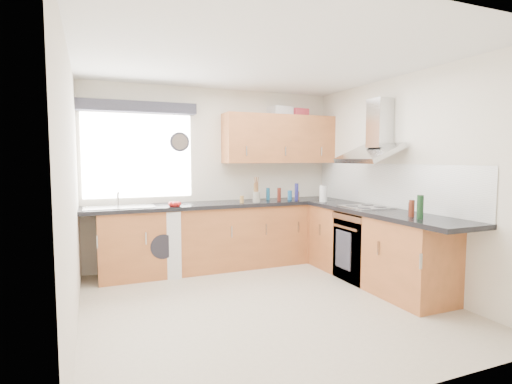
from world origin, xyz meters
name	(u,v)px	position (x,y,z in m)	size (l,w,h in m)	color
ground_plane	(265,304)	(0.00, 0.00, 0.00)	(3.60, 3.60, 0.00)	beige
ceiling	(265,59)	(0.00, 0.00, 2.50)	(3.60, 3.60, 0.02)	white
wall_back	(215,177)	(0.00, 1.80, 1.25)	(3.60, 0.02, 2.50)	silver
wall_front	(385,203)	(0.00, -1.80, 1.25)	(3.60, 0.02, 2.50)	silver
wall_left	(71,190)	(-1.80, 0.00, 1.25)	(0.02, 3.60, 2.50)	silver
wall_right	(403,181)	(1.80, 0.00, 1.25)	(0.02, 3.60, 2.50)	silver
window	(139,156)	(-1.05, 1.79, 1.55)	(1.40, 0.02, 1.10)	silver
window_blind	(138,107)	(-1.05, 1.70, 2.18)	(1.50, 0.18, 0.14)	#282730
splashback	(385,185)	(1.79, 0.30, 1.18)	(0.01, 3.00, 0.54)	white
base_cab_back	(214,238)	(-0.10, 1.51, 0.43)	(3.00, 0.58, 0.86)	#97532A
base_cab_corner	(315,230)	(1.50, 1.50, 0.43)	(0.60, 0.60, 0.86)	#97532A
base_cab_right	(374,248)	(1.51, 0.15, 0.43)	(0.58, 2.10, 0.86)	#97532A
worktop_back	(221,204)	(0.00, 1.50, 0.89)	(3.60, 0.62, 0.05)	black
worktop_right	(382,212)	(1.50, 0.00, 0.89)	(0.62, 2.42, 0.05)	black
sink	(119,204)	(-1.33, 1.50, 0.95)	(0.84, 0.46, 0.10)	#ADAEAF
oven	(365,246)	(1.50, 0.30, 0.42)	(0.56, 0.58, 0.85)	black
hob_plate	(366,207)	(1.50, 0.30, 0.92)	(0.52, 0.52, 0.01)	#ADAEAF
extractor_hood	(374,138)	(1.60, 0.30, 1.77)	(0.52, 0.78, 0.66)	#ADAEAF
upper_cabinets	(280,139)	(0.95, 1.62, 1.80)	(1.70, 0.35, 0.70)	#97532A
washing_machine	(159,242)	(-0.84, 1.52, 0.43)	(0.58, 0.56, 0.85)	silver
wall_clock	(180,142)	(-0.50, 1.76, 1.74)	(0.27, 0.27, 0.04)	#282730
casserole	(280,111)	(1.00, 1.72, 2.22)	(0.33, 0.24, 0.14)	silver
storage_box	(298,113)	(1.31, 1.72, 2.21)	(0.25, 0.21, 0.12)	#C13445
utensil_pot	(256,197)	(0.46, 1.35, 0.98)	(0.10, 0.10, 0.14)	gray
kitchen_roll	(323,194)	(1.35, 1.05, 1.02)	(0.10, 0.10, 0.23)	silver
tomato_cluster	(175,204)	(-0.68, 1.30, 0.94)	(0.14, 0.14, 0.06)	#AB1311
jar_0	(290,195)	(1.03, 1.45, 0.98)	(0.06, 0.06, 0.14)	#1B5385
jar_1	(297,192)	(1.10, 1.38, 1.03)	(0.05, 0.05, 0.25)	navy
jar_2	(256,192)	(0.56, 1.59, 1.03)	(0.07, 0.07, 0.25)	olive
jar_3	(279,194)	(0.83, 1.39, 1.00)	(0.05, 0.05, 0.19)	#4D1810
jar_4	(268,194)	(0.75, 1.60, 1.00)	(0.05, 0.05, 0.17)	#175272
jar_5	(297,196)	(1.14, 1.42, 0.97)	(0.05, 0.05, 0.12)	brown
jar_6	(242,199)	(0.26, 1.37, 0.96)	(0.05, 0.05, 0.10)	olive
bottle_0	(420,207)	(1.38, -0.70, 1.03)	(0.06, 0.06, 0.24)	#123519
bottle_1	(411,209)	(1.49, -0.46, 0.98)	(0.05, 0.05, 0.14)	#401A17
bottle_2	(412,208)	(1.43, -0.53, 1.00)	(0.06, 0.06, 0.18)	maroon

